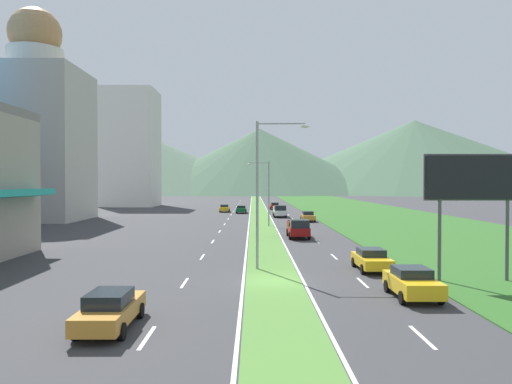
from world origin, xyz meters
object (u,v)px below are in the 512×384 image
billboard_roadside (474,183)px  car_0 (110,309)px  car_5 (308,216)px  car_6 (225,208)px  street_lamp_near (263,184)px  car_3 (275,206)px  pickup_truck_1 (280,211)px  car_2 (241,209)px  pickup_truck_0 (298,229)px  street_lamp_mid (266,189)px  car_4 (412,282)px  car_1 (371,259)px

billboard_roadside → car_0: bearing=-154.0°
car_5 → car_6: car_5 is taller
street_lamp_near → billboard_roadside: size_ratio=1.32×
street_lamp_near → car_3: bearing=86.8°
car_3 → pickup_truck_1: bearing=-0.5°
car_2 → pickup_truck_1: (6.68, -10.57, 0.23)m
car_2 → billboard_roadside: bearing=-166.8°
car_3 → pickup_truck_1: (-0.19, -23.18, 0.23)m
car_2 → pickup_truck_1: 12.50m
car_6 → pickup_truck_1: pickup_truck_1 is taller
pickup_truck_0 → street_lamp_near: bearing=-12.4°
car_0 → car_2: bearing=-2.7°
car_3 → street_lamp_near: bearing=-3.2°
street_lamp_mid → car_4: size_ratio=2.03×
car_3 → car_5: size_ratio=1.00×
car_1 → pickup_truck_1: (-3.28, 49.57, 0.25)m
car_0 → car_2: (3.40, 72.84, -0.01)m
street_lamp_mid → car_5: 11.20m
car_3 → car_6: 13.62m
pickup_truck_0 → pickup_truck_1: bearing=-179.6°
street_lamp_near → car_1: street_lamp_near is taller
car_0 → pickup_truck_0: size_ratio=0.88×
car_5 → car_2: bearing=-152.3°
car_4 → pickup_truck_1: (-3.46, 57.24, 0.21)m
billboard_roadside → car_1: billboard_roadside is taller
car_4 → billboard_roadside: bearing=129.2°
street_lamp_mid → car_6: bearing=103.0°
car_5 → car_6: (-13.71, 23.34, -0.01)m
car_0 → car_2: car_0 is taller
car_1 → car_2: 60.96m
street_lamp_mid → billboard_roadside: bearing=-72.9°
pickup_truck_1 → pickup_truck_0: bearing=0.4°
street_lamp_mid → car_4: bearing=-81.2°
car_4 → pickup_truck_1: size_ratio=0.77×
car_0 → car_1: car_0 is taller
street_lamp_near → car_1: (7.09, -0.31, -4.92)m
street_lamp_mid → car_2: bearing=98.0°
pickup_truck_1 → street_lamp_mid: bearing=-9.0°
billboard_roadside → car_1: (-5.01, 3.72, -4.96)m
car_0 → pickup_truck_0: pickup_truck_0 is taller
car_1 → pickup_truck_0: pickup_truck_0 is taller
car_1 → car_4: bearing=1.3°
car_1 → car_3: car_3 is taller
billboard_roadside → pickup_truck_1: bearing=98.9°
car_3 → street_lamp_mid: bearing=-4.1°
pickup_truck_1 → car_5: bearing=21.8°
car_2 → car_6: car_6 is taller
street_lamp_near → car_1: size_ratio=2.20×
car_0 → car_5: size_ratio=1.05×
car_4 → car_5: 48.09m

